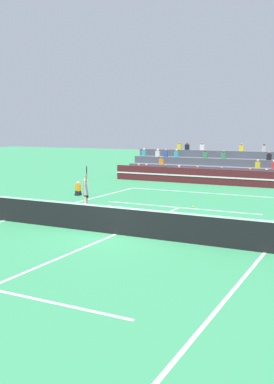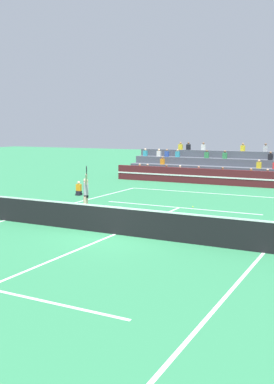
{
  "view_description": "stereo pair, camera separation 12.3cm",
  "coord_description": "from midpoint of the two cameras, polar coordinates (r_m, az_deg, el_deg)",
  "views": [
    {
      "loc": [
        8.21,
        -14.26,
        3.96
      ],
      "look_at": [
        -0.9,
        3.53,
        1.1
      ],
      "focal_mm": 42.0,
      "sensor_mm": 36.0,
      "label": 1
    },
    {
      "loc": [
        8.32,
        -14.21,
        3.96
      ],
      "look_at": [
        -0.9,
        3.53,
        1.1
      ],
      "focal_mm": 42.0,
      "sensor_mm": 36.0,
      "label": 2
    }
  ],
  "objects": [
    {
      "name": "sponsor_banner_wall",
      "position": [
        31.6,
        12.15,
        1.77
      ],
      "size": [
        18.0,
        0.26,
        1.1
      ],
      "color": "#51191E",
      "rests_on": "ground"
    },
    {
      "name": "tennis_net",
      "position": [
        16.81,
        -2.63,
        -3.59
      ],
      "size": [
        12.0,
        0.1,
        1.1
      ],
      "color": "slate",
      "rests_on": "ground"
    },
    {
      "name": "ball_kid_courtside",
      "position": [
        26.74,
        -7.27,
        0.28
      ],
      "size": [
        0.3,
        0.36,
        0.84
      ],
      "color": "black",
      "rests_on": "ground"
    },
    {
      "name": "ground_plane",
      "position": [
        16.93,
        -2.62,
        -5.39
      ],
      "size": [
        120.0,
        120.0,
        0.0
      ],
      "primitive_type": "plane",
      "color": "#2D7A4C"
    },
    {
      "name": "bleacher_stand",
      "position": [
        34.62,
        13.56,
        2.74
      ],
      "size": [
        17.85,
        3.8,
        2.83
      ],
      "color": "#4C515B",
      "rests_on": "ground"
    },
    {
      "name": "tennis_ball",
      "position": [
        22.7,
        7.26,
        -1.88
      ],
      "size": [
        0.07,
        0.07,
        0.07
      ],
      "primitive_type": "sphere",
      "color": "#C6DB33",
      "rests_on": "ground"
    },
    {
      "name": "court_lines",
      "position": [
        16.93,
        -2.62,
        -5.38
      ],
      "size": [
        11.1,
        23.9,
        0.01
      ],
      "color": "white",
      "rests_on": "ground"
    },
    {
      "name": "tennis_player",
      "position": [
        20.4,
        -6.33,
        -0.29
      ],
      "size": [
        0.77,
        0.99,
        2.4
      ],
      "color": "beige",
      "rests_on": "ground"
    }
  ]
}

